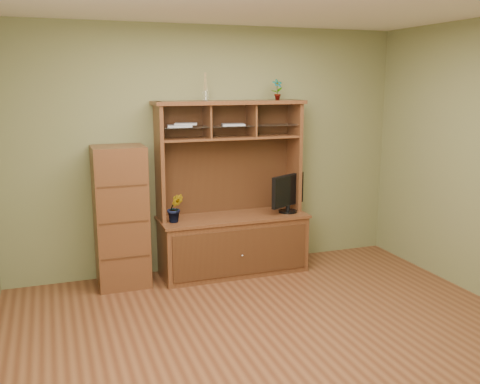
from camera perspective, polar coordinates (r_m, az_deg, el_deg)
name	(u,v)px	position (r m, az deg, el deg)	size (l,w,h in m)	color
room	(284,180)	(4.14, 4.75, 1.27)	(4.54, 4.04, 2.74)	#512917
media_hutch	(232,226)	(5.95, -0.82, -3.68)	(1.66, 0.61, 1.90)	#442213
monitor	(288,193)	(6.02, 5.16, -0.06)	(0.49, 0.30, 0.43)	black
orchid_plant	(175,208)	(5.63, -6.92, -1.70)	(0.17, 0.14, 0.31)	#32531C
top_plant	(277,90)	(6.01, 4.00, 10.85)	(0.12, 0.08, 0.23)	#305E21
reed_diffuser	(205,90)	(5.73, -3.71, 10.83)	(0.06, 0.06, 0.29)	silver
magazines	(199,125)	(5.73, -4.37, 7.16)	(0.87, 0.24, 0.04)	#B3B4B9
side_cabinet	(121,217)	(5.65, -12.59, -2.59)	(0.52, 0.48, 1.46)	#442213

